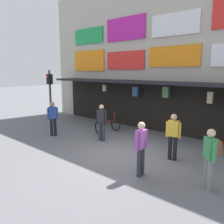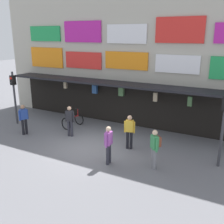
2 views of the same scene
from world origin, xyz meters
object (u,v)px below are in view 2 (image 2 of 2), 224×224
at_px(traffic_light_far, 224,117).
at_px(pedestrian_in_black, 24,118).
at_px(pedestrian_in_green, 130,129).
at_px(pedestrian_in_red, 155,146).
at_px(pedestrian_in_purple, 109,143).
at_px(pedestrian_in_white, 70,120).
at_px(bicycle_parked, 73,121).
at_px(traffic_light_near, 14,89).

distance_m(traffic_light_far, pedestrian_in_black, 10.02).
xyz_separation_m(pedestrian_in_green, pedestrian_in_red, (1.70, -1.30, 0.00)).
distance_m(pedestrian_in_purple, pedestrian_in_red, 1.92).
xyz_separation_m(pedestrian_in_green, pedestrian_in_white, (-3.47, -0.05, -0.04)).
bearing_deg(bicycle_parked, pedestrian_in_black, -127.33).
bearing_deg(pedestrian_in_white, pedestrian_in_red, -13.62).
bearing_deg(bicycle_parked, pedestrian_in_purple, -36.51).
bearing_deg(pedestrian_in_green, pedestrian_in_black, -170.41).
distance_m(pedestrian_in_green, pedestrian_in_red, 2.14).
distance_m(pedestrian_in_black, pedestrian_in_purple, 5.77).
bearing_deg(pedestrian_in_black, pedestrian_in_white, 21.54).
bearing_deg(pedestrian_in_red, pedestrian_in_green, 142.61).
relative_size(bicycle_parked, pedestrian_in_white, 0.74).
bearing_deg(pedestrian_in_purple, bicycle_parked, 143.49).
bearing_deg(pedestrian_in_white, traffic_light_far, 1.46).
distance_m(pedestrian_in_black, pedestrian_in_green, 5.94).
bearing_deg(pedestrian_in_red, pedestrian_in_white, 166.38).
xyz_separation_m(pedestrian_in_black, pedestrian_in_red, (7.56, -0.31, 0.04)).
distance_m(pedestrian_in_white, pedestrian_in_red, 5.32).
height_order(traffic_light_near, pedestrian_in_red, traffic_light_near).
height_order(traffic_light_far, pedestrian_in_red, traffic_light_far).
bearing_deg(pedestrian_in_black, pedestrian_in_purple, -8.31).
bearing_deg(traffic_light_near, pedestrian_in_white, -2.35).
distance_m(bicycle_parked, pedestrian_in_red, 6.43).
bearing_deg(pedestrian_in_black, pedestrian_in_red, -2.36).
height_order(traffic_light_near, bicycle_parked, traffic_light_near).
height_order(pedestrian_in_black, pedestrian_in_white, same).
height_order(traffic_light_near, pedestrian_in_white, traffic_light_near).
relative_size(pedestrian_in_black, pedestrian_in_white, 1.00).
bearing_deg(pedestrian_in_red, traffic_light_far, 31.87).
bearing_deg(traffic_light_far, pedestrian_in_white, -178.54).
relative_size(traffic_light_near, pedestrian_in_red, 1.90).
bearing_deg(pedestrian_in_white, bicycle_parked, 120.80).
relative_size(traffic_light_far, pedestrian_in_purple, 1.90).
xyz_separation_m(bicycle_parked, pedestrian_in_red, (5.90, -2.48, 0.59)).
bearing_deg(pedestrian_in_red, bicycle_parked, 157.21).
relative_size(pedestrian_in_black, pedestrian_in_green, 1.00).
height_order(pedestrian_in_green, pedestrian_in_red, same).
xyz_separation_m(traffic_light_far, pedestrian_in_red, (-2.32, -1.44, -1.16)).
height_order(traffic_light_far, bicycle_parked, traffic_light_far).
bearing_deg(pedestrian_in_green, pedestrian_in_purple, -94.48).
bearing_deg(traffic_light_near, traffic_light_far, 0.10).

